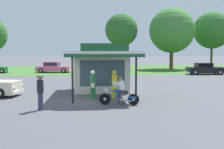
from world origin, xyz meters
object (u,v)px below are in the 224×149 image
bystander_standing_back_lot (40,91)px  motorcycle_with_rider (120,93)px  gas_pump_offside (114,86)px  parked_car_back_row_far_right (113,68)px  parked_car_second_row_spare (53,68)px  gas_pump_nearside (93,86)px  parked_car_back_row_centre (205,69)px

bystander_standing_back_lot → motorcycle_with_rider: bearing=14.5°
gas_pump_offside → motorcycle_with_rider: size_ratio=0.82×
parked_car_back_row_far_right → parked_car_second_row_spare: 8.48m
gas_pump_nearside → parked_car_back_row_far_right: (2.94, 21.40, -0.16)m
parked_car_back_row_centre → parked_car_second_row_spare: bearing=166.5°
gas_pump_offside → parked_car_second_row_spare: 23.59m
gas_pump_offside → parked_car_back_row_centre: 22.19m
parked_car_back_row_far_right → gas_pump_nearside: bearing=-97.8°
gas_pump_nearside → bystander_standing_back_lot: bearing=-132.2°
parked_car_back_row_far_right → parked_car_second_row_spare: bearing=172.0°
parked_car_back_row_far_right → bystander_standing_back_lot: size_ratio=2.81×
gas_pump_nearside → motorcycle_with_rider: (1.50, -1.88, -0.18)m
gas_pump_offside → motorcycle_with_rider: gas_pump_offside is taller
motorcycle_with_rider → gas_pump_offside: bearing=94.4°
gas_pump_offside → parked_car_back_row_far_right: gas_pump_offside is taller
parked_car_back_row_far_right → bystander_standing_back_lot: bearing=-103.0°
gas_pump_nearside → parked_car_second_row_spare: bearing=103.6°
gas_pump_nearside → parked_car_second_row_spare: size_ratio=0.36×
gas_pump_offside → parked_car_back_row_far_right: (1.58, 21.40, -0.16)m
gas_pump_offside → parked_car_back_row_centre: (13.31, 17.76, -0.15)m
parked_car_second_row_spare → bystander_standing_back_lot: size_ratio=2.85×
gas_pump_offside → motorcycle_with_rider: bearing=-85.6°
gas_pump_offside → parked_car_second_row_spare: (-6.82, 22.58, -0.14)m
motorcycle_with_rider → bystander_standing_back_lot: size_ratio=1.25×
gas_pump_offside → parked_car_back_row_far_right: 21.46m
motorcycle_with_rider → parked_car_back_row_centre: 23.64m
bystander_standing_back_lot → parked_car_second_row_spare: bearing=96.2°
parked_car_back_row_far_right → parked_car_back_row_centre: size_ratio=1.02×
motorcycle_with_rider → parked_car_second_row_spare: 25.44m
bystander_standing_back_lot → gas_pump_offside: bearing=36.3°
motorcycle_with_rider → parked_car_back_row_far_right: (1.43, 23.29, 0.02)m
gas_pump_offside → parked_car_second_row_spare: gas_pump_offside is taller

